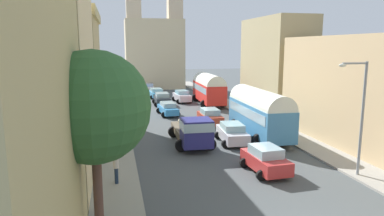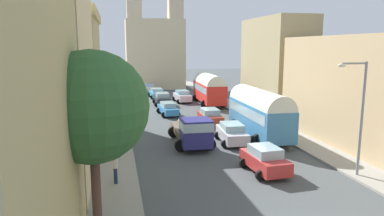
{
  "view_description": "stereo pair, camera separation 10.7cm",
  "coord_description": "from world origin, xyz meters",
  "px_view_note": "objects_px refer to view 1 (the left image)",
  "views": [
    {
      "loc": [
        -7.12,
        -10.65,
        7.49
      ],
      "look_at": [
        0.0,
        21.48,
        1.68
      ],
      "focal_mm": 32.69,
      "sensor_mm": 36.0,
      "label": 1
    },
    {
      "loc": [
        -7.02,
        -10.68,
        7.49
      ],
      "look_at": [
        0.0,
        21.48,
        1.68
      ],
      "focal_mm": 32.69,
      "sensor_mm": 36.0,
      "label": 2
    }
  ],
  "objects_px": {
    "parked_bus_1": "(209,88)",
    "car_3": "(148,88)",
    "car_1": "(162,99)",
    "pedestrian_0": "(116,168)",
    "parked_bus_0": "(259,111)",
    "car_5": "(232,133)",
    "car_2": "(156,93)",
    "car_4": "(265,159)",
    "pedestrian_1": "(107,109)",
    "car_0": "(168,109)",
    "car_6": "(210,117)",
    "car_7": "(182,96)",
    "cargo_truck_0": "(193,131)",
    "streetlamp_near": "(359,110)"
  },
  "relations": [
    {
      "from": "parked_bus_1",
      "to": "car_3",
      "type": "height_order",
      "value": "parked_bus_1"
    },
    {
      "from": "car_1",
      "to": "pedestrian_0",
      "type": "height_order",
      "value": "pedestrian_0"
    },
    {
      "from": "parked_bus_0",
      "to": "car_5",
      "type": "xyz_separation_m",
      "value": [
        -2.76,
        -1.26,
        -1.43
      ]
    },
    {
      "from": "parked_bus_1",
      "to": "car_2",
      "type": "distance_m",
      "value": 9.55
    },
    {
      "from": "car_4",
      "to": "pedestrian_1",
      "type": "relative_size",
      "value": 2.22
    },
    {
      "from": "car_0",
      "to": "car_6",
      "type": "relative_size",
      "value": 1.11
    },
    {
      "from": "parked_bus_0",
      "to": "car_4",
      "type": "height_order",
      "value": "parked_bus_0"
    },
    {
      "from": "car_7",
      "to": "pedestrian_1",
      "type": "distance_m",
      "value": 13.24
    },
    {
      "from": "cargo_truck_0",
      "to": "car_6",
      "type": "relative_size",
      "value": 1.76
    },
    {
      "from": "pedestrian_1",
      "to": "car_1",
      "type": "bearing_deg",
      "value": 45.82
    },
    {
      "from": "car_0",
      "to": "car_1",
      "type": "relative_size",
      "value": 1.03
    },
    {
      "from": "parked_bus_1",
      "to": "car_4",
      "type": "bearing_deg",
      "value": -97.42
    },
    {
      "from": "car_4",
      "to": "car_5",
      "type": "relative_size",
      "value": 0.87
    },
    {
      "from": "car_2",
      "to": "streetlamp_near",
      "type": "bearing_deg",
      "value": -77.67
    },
    {
      "from": "car_3",
      "to": "car_7",
      "type": "height_order",
      "value": "car_7"
    },
    {
      "from": "car_7",
      "to": "streetlamp_near",
      "type": "bearing_deg",
      "value": -81.31
    },
    {
      "from": "pedestrian_0",
      "to": "car_5",
      "type": "bearing_deg",
      "value": 37.48
    },
    {
      "from": "car_3",
      "to": "car_7",
      "type": "distance_m",
      "value": 11.79
    },
    {
      "from": "car_0",
      "to": "car_2",
      "type": "xyz_separation_m",
      "value": [
        0.29,
        13.35,
        -0.0
      ]
    },
    {
      "from": "streetlamp_near",
      "to": "car_0",
      "type": "bearing_deg",
      "value": 110.43
    },
    {
      "from": "car_0",
      "to": "car_6",
      "type": "height_order",
      "value": "car_6"
    },
    {
      "from": "parked_bus_0",
      "to": "car_4",
      "type": "relative_size",
      "value": 2.39
    },
    {
      "from": "car_0",
      "to": "cargo_truck_0",
      "type": "bearing_deg",
      "value": -90.06
    },
    {
      "from": "car_0",
      "to": "car_2",
      "type": "height_order",
      "value": "car_0"
    },
    {
      "from": "car_2",
      "to": "car_7",
      "type": "height_order",
      "value": "car_7"
    },
    {
      "from": "car_0",
      "to": "car_2",
      "type": "relative_size",
      "value": 1.03
    },
    {
      "from": "parked_bus_1",
      "to": "car_1",
      "type": "distance_m",
      "value": 6.23
    },
    {
      "from": "car_1",
      "to": "pedestrian_1",
      "type": "bearing_deg",
      "value": -134.18
    },
    {
      "from": "car_3",
      "to": "car_6",
      "type": "xyz_separation_m",
      "value": [
        3.52,
        -25.69,
        0.04
      ]
    },
    {
      "from": "cargo_truck_0",
      "to": "car_0",
      "type": "xyz_separation_m",
      "value": [
        0.01,
        12.69,
        -0.51
      ]
    },
    {
      "from": "parked_bus_1",
      "to": "car_5",
      "type": "distance_m",
      "value": 18.73
    },
    {
      "from": "cargo_truck_0",
      "to": "car_7",
      "type": "bearing_deg",
      "value": 81.32
    },
    {
      "from": "car_7",
      "to": "pedestrian_0",
      "type": "distance_m",
      "value": 29.3
    },
    {
      "from": "parked_bus_1",
      "to": "car_0",
      "type": "xyz_separation_m",
      "value": [
        -6.31,
        -6.08,
        -1.47
      ]
    },
    {
      "from": "parked_bus_0",
      "to": "streetlamp_near",
      "type": "relative_size",
      "value": 1.35
    },
    {
      "from": "car_4",
      "to": "pedestrian_1",
      "type": "xyz_separation_m",
      "value": [
        -9.58,
        18.79,
        0.17
      ]
    },
    {
      "from": "cargo_truck_0",
      "to": "car_3",
      "type": "height_order",
      "value": "cargo_truck_0"
    },
    {
      "from": "cargo_truck_0",
      "to": "car_1",
      "type": "height_order",
      "value": "cargo_truck_0"
    },
    {
      "from": "pedestrian_0",
      "to": "pedestrian_1",
      "type": "height_order",
      "value": "pedestrian_0"
    },
    {
      "from": "car_5",
      "to": "car_7",
      "type": "height_order",
      "value": "car_7"
    },
    {
      "from": "car_5",
      "to": "car_7",
      "type": "relative_size",
      "value": 1.01
    },
    {
      "from": "car_3",
      "to": "streetlamp_near",
      "type": "height_order",
      "value": "streetlamp_near"
    },
    {
      "from": "car_1",
      "to": "parked_bus_0",
      "type": "bearing_deg",
      "value": -72.26
    },
    {
      "from": "parked_bus_1",
      "to": "car_6",
      "type": "xyz_separation_m",
      "value": [
        -3.08,
        -11.85,
        -1.4
      ]
    },
    {
      "from": "car_2",
      "to": "car_6",
      "type": "bearing_deg",
      "value": -81.24
    },
    {
      "from": "car_1",
      "to": "pedestrian_0",
      "type": "xyz_separation_m",
      "value": [
        -6.01,
        -26.0,
        0.21
      ]
    },
    {
      "from": "parked_bus_0",
      "to": "car_5",
      "type": "height_order",
      "value": "parked_bus_0"
    },
    {
      "from": "car_2",
      "to": "car_6",
      "type": "xyz_separation_m",
      "value": [
        2.94,
        -19.11,
        0.07
      ]
    },
    {
      "from": "car_2",
      "to": "car_6",
      "type": "distance_m",
      "value": 19.34
    },
    {
      "from": "car_3",
      "to": "streetlamp_near",
      "type": "distance_m",
      "value": 41.69
    }
  ]
}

